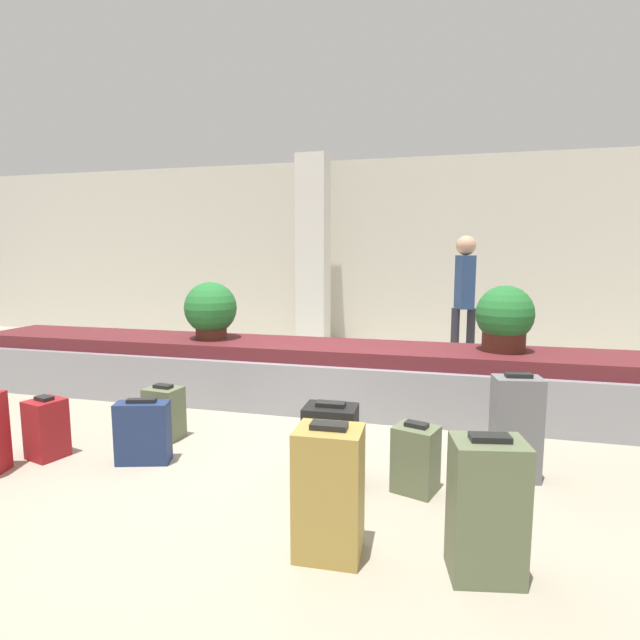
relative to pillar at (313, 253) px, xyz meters
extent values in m
plane|color=#9E937F|center=(0.93, -4.52, -1.60)|extent=(18.00, 18.00, 0.00)
cube|color=beige|center=(0.93, 0.63, 0.00)|extent=(18.00, 0.06, 3.20)
cube|color=gray|center=(0.93, -3.18, -1.34)|extent=(8.36, 0.99, 0.51)
cube|color=#5B1E23|center=(0.93, -3.18, -1.02)|extent=(8.02, 0.83, 0.14)
cube|color=silver|center=(0.00, 0.00, 0.00)|extent=(0.49, 0.49, 3.20)
cube|color=slate|center=(2.71, -4.56, -1.23)|extent=(0.35, 0.26, 0.74)
cube|color=black|center=(2.71, -4.56, -0.85)|extent=(0.19, 0.10, 0.03)
cube|color=#A3843D|center=(1.64, -5.76, -1.25)|extent=(0.35, 0.29, 0.70)
cube|color=black|center=(1.64, -5.76, -0.89)|extent=(0.19, 0.10, 0.03)
cube|color=navy|center=(0.00, -4.97, -1.36)|extent=(0.43, 0.27, 0.47)
cube|color=black|center=(0.00, -4.97, -1.11)|extent=(0.22, 0.12, 0.03)
cube|color=#5B6647|center=(-0.12, -4.48, -1.38)|extent=(0.31, 0.27, 0.45)
cube|color=black|center=(-0.12, -4.48, -1.14)|extent=(0.17, 0.10, 0.03)
cube|color=#5B6647|center=(2.04, -4.92, -1.38)|extent=(0.33, 0.30, 0.45)
cube|color=black|center=(2.04, -4.92, -1.14)|extent=(0.17, 0.12, 0.03)
cube|color=black|center=(1.46, -4.95, -1.32)|extent=(0.37, 0.27, 0.55)
cube|color=black|center=(1.46, -4.95, -1.03)|extent=(0.20, 0.10, 0.03)
cube|color=maroon|center=(-0.79, -5.07, -1.37)|extent=(0.30, 0.30, 0.46)
cube|color=black|center=(-0.79, -5.07, -1.12)|extent=(0.15, 0.12, 0.03)
cube|color=#5B6647|center=(2.43, -5.74, -1.25)|extent=(0.39, 0.32, 0.70)
cube|color=black|center=(2.43, -5.74, -0.89)|extent=(0.20, 0.12, 0.03)
cylinder|color=#4C2319|center=(-0.32, -3.16, -0.86)|extent=(0.34, 0.34, 0.18)
sphere|color=#236B2D|center=(-0.32, -3.16, -0.61)|extent=(0.58, 0.58, 0.58)
cylinder|color=#4C2319|center=(2.75, -3.11, -0.84)|extent=(0.41, 0.41, 0.21)
sphere|color=#236B2D|center=(2.75, -3.11, -0.59)|extent=(0.55, 0.55, 0.55)
cylinder|color=#282833|center=(2.33, -1.37, -1.16)|extent=(0.11, 0.11, 0.87)
cylinder|color=#282833|center=(2.53, -1.37, -1.16)|extent=(0.11, 0.11, 0.87)
cube|color=navy|center=(2.43, -1.37, -0.38)|extent=(0.26, 0.36, 0.69)
sphere|color=tan|center=(2.43, -1.37, 0.09)|extent=(0.25, 0.25, 0.25)
camera|label=1|loc=(2.21, -8.17, -0.01)|focal=28.00mm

